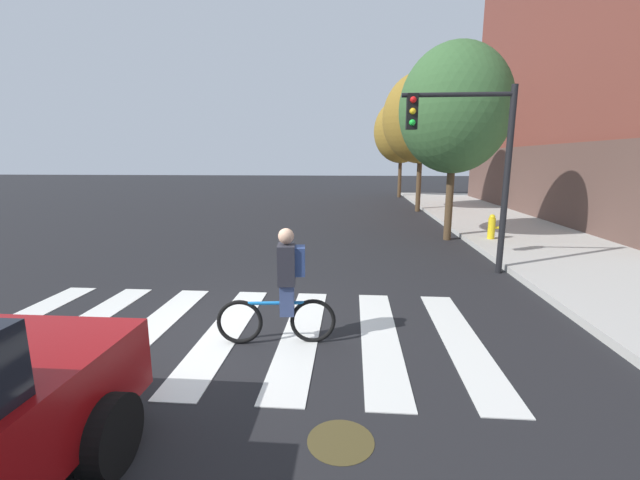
# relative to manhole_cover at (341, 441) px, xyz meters

# --- Properties ---
(ground_plane) EXTENTS (120.00, 120.00, 0.00)m
(ground_plane) POSITION_rel_manhole_cover_xyz_m (-1.75, 2.33, -0.00)
(ground_plane) COLOR black
(crosswalk_stripes) EXTENTS (7.68, 3.74, 0.01)m
(crosswalk_stripes) POSITION_rel_manhole_cover_xyz_m (-1.86, 2.33, 0.00)
(crosswalk_stripes) COLOR silver
(crosswalk_stripes) RESTS_ON ground
(manhole_cover) EXTENTS (0.64, 0.64, 0.01)m
(manhole_cover) POSITION_rel_manhole_cover_xyz_m (0.00, 0.00, 0.00)
(manhole_cover) COLOR #473D1E
(manhole_cover) RESTS_ON ground
(cyclist) EXTENTS (1.71, 0.38, 1.69)m
(cyclist) POSITION_rel_manhole_cover_xyz_m (-0.86, 2.03, 0.84)
(cyclist) COLOR black
(cyclist) RESTS_ON ground
(traffic_light_near) EXTENTS (2.47, 0.28, 4.20)m
(traffic_light_near) POSITION_rel_manhole_cover_xyz_m (2.71, 6.07, 2.86)
(traffic_light_near) COLOR black
(traffic_light_near) RESTS_ON ground
(fire_hydrant) EXTENTS (0.33, 0.22, 0.78)m
(fire_hydrant) POSITION_rel_manhole_cover_xyz_m (4.47, 9.51, 0.53)
(fire_hydrant) COLOR gold
(fire_hydrant) RESTS_ON sidewalk
(street_tree_near) EXTENTS (3.45, 3.45, 6.14)m
(street_tree_near) POSITION_rel_manhole_cover_xyz_m (3.24, 10.03, 4.14)
(street_tree_near) COLOR #4C3823
(street_tree_near) RESTS_ON ground
(street_tree_mid) EXTENTS (3.82, 3.82, 6.79)m
(street_tree_mid) POSITION_rel_manhole_cover_xyz_m (3.44, 17.47, 4.58)
(street_tree_mid) COLOR #4C3823
(street_tree_mid) RESTS_ON ground
(street_tree_far) EXTENTS (3.73, 3.73, 6.63)m
(street_tree_far) POSITION_rel_manhole_cover_xyz_m (3.39, 25.31, 4.48)
(street_tree_far) COLOR #4C3823
(street_tree_far) RESTS_ON ground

